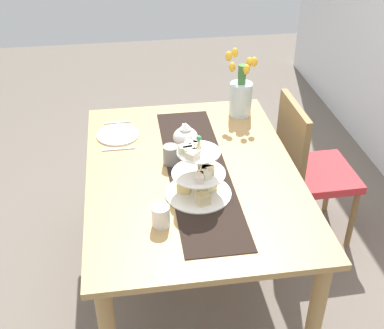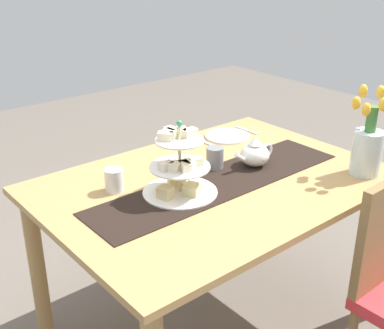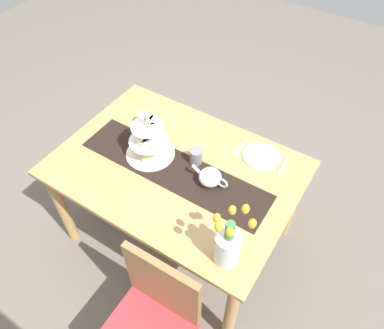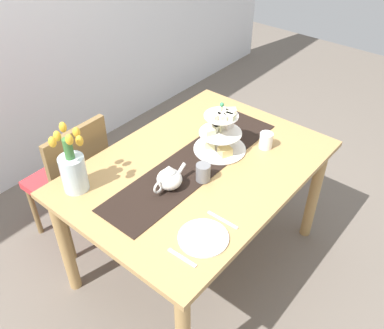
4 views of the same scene
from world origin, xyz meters
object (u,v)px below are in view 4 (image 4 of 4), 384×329
at_px(fork_left, 182,258).
at_px(dining_table, 198,181).
at_px(chair_left, 72,178).
at_px(tulip_vase, 73,168).
at_px(tiered_cake_stand, 221,134).
at_px(teapot, 169,179).
at_px(dinner_plate_left, 203,238).
at_px(knife_left, 223,220).
at_px(mug_grey, 203,172).
at_px(mug_white_text, 266,140).

bearing_deg(fork_left, dining_table, 32.73).
distance_m(chair_left, tulip_vase, 0.58).
height_order(chair_left, tiered_cake_stand, tiered_cake_stand).
xyz_separation_m(teapot, tulip_vase, (-0.31, 0.36, 0.07)).
height_order(dining_table, dinner_plate_left, dinner_plate_left).
distance_m(dinner_plate_left, knife_left, 0.15).
bearing_deg(dining_table, teapot, 180.00).
height_order(teapot, mug_grey, teapot).
bearing_deg(teapot, mug_white_text, -16.99).
bearing_deg(dining_table, knife_left, -125.83).
bearing_deg(chair_left, mug_grey, -72.59).
bearing_deg(dinner_plate_left, mug_grey, 38.76).
xyz_separation_m(tiered_cake_stand, knife_left, (-0.44, -0.35, -0.10)).
bearing_deg(tiered_cake_stand, knife_left, -142.03).
relative_size(mug_grey, mug_white_text, 1.00).
distance_m(chair_left, fork_left, 1.13).
distance_m(knife_left, mug_white_text, 0.65).
distance_m(dining_table, dinner_plate_left, 0.54).
bearing_deg(mug_grey, dinner_plate_left, -141.24).
bearing_deg(teapot, fork_left, -131.29).
xyz_separation_m(tiered_cake_stand, mug_white_text, (0.19, -0.19, -0.06)).
relative_size(chair_left, mug_white_text, 9.58).
height_order(chair_left, teapot, chair_left).
relative_size(dining_table, mug_white_text, 15.12).
bearing_deg(dining_table, fork_left, -147.27).
distance_m(tiered_cake_stand, tulip_vase, 0.82).
distance_m(tiered_cake_stand, mug_grey, 0.29).
height_order(chair_left, fork_left, chair_left).
bearing_deg(knife_left, tulip_vase, 112.35).
height_order(dining_table, teapot, teapot).
relative_size(tulip_vase, fork_left, 2.51).
bearing_deg(chair_left, teapot, -81.84).
relative_size(teapot, dinner_plate_left, 1.04).
height_order(dining_table, chair_left, chair_left).
distance_m(tulip_vase, mug_white_text, 1.07).
bearing_deg(tulip_vase, fork_left, -89.95).
distance_m(dinner_plate_left, fork_left, 0.15).
xyz_separation_m(tulip_vase, knife_left, (0.29, -0.71, -0.13)).
height_order(tiered_cake_stand, knife_left, tiered_cake_stand).
height_order(chair_left, mug_white_text, chair_left).
relative_size(tulip_vase, mug_grey, 3.96).
distance_m(tulip_vase, knife_left, 0.78).
bearing_deg(fork_left, dinner_plate_left, 0.00).
height_order(dinner_plate_left, mug_white_text, mug_white_text).
relative_size(dinner_plate_left, mug_white_text, 2.42).
bearing_deg(knife_left, mug_grey, 56.07).
xyz_separation_m(chair_left, teapot, (0.11, -0.74, 0.32)).
bearing_deg(fork_left, mug_grey, 28.81).
xyz_separation_m(dinner_plate_left, mug_white_text, (0.77, 0.16, 0.04)).
distance_m(chair_left, knife_left, 1.12).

